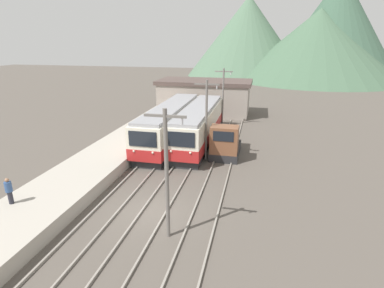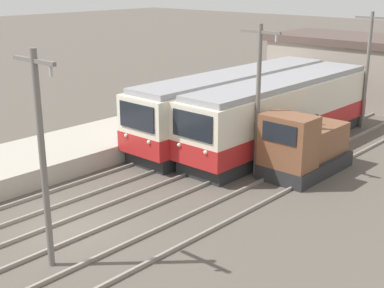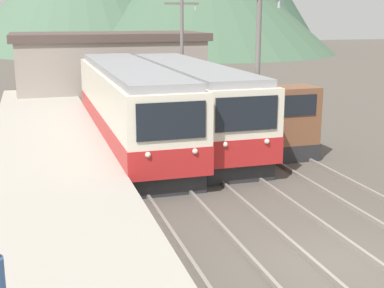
% 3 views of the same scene
% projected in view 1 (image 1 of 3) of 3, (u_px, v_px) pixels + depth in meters
% --- Properties ---
extents(ground_plane, '(200.00, 200.00, 0.00)m').
position_uv_depth(ground_plane, '(151.00, 212.00, 17.78)').
color(ground_plane, '#564F47').
extents(platform_left, '(4.50, 54.00, 0.90)m').
position_uv_depth(platform_left, '(57.00, 194.00, 18.94)').
color(platform_left, '#ADA599').
rests_on(platform_left, ground).
extents(track_left, '(1.54, 60.00, 0.14)m').
position_uv_depth(track_left, '(111.00, 206.00, 18.30)').
color(track_left, gray).
rests_on(track_left, ground).
extents(track_center, '(1.54, 60.00, 0.14)m').
position_uv_depth(track_center, '(154.00, 211.00, 17.72)').
color(track_center, gray).
rests_on(track_center, ground).
extents(track_right, '(1.54, 60.00, 0.14)m').
position_uv_depth(track_right, '(204.00, 217.00, 17.09)').
color(track_right, gray).
rests_on(track_right, ground).
extents(commuter_train_left, '(2.84, 14.82, 3.69)m').
position_uv_depth(commuter_train_left, '(171.00, 125.00, 29.68)').
color(commuter_train_left, '#28282B').
rests_on(commuter_train_left, ground).
extents(commuter_train_center, '(2.84, 14.03, 3.64)m').
position_uv_depth(commuter_train_center, '(199.00, 126.00, 29.33)').
color(commuter_train_center, '#28282B').
rests_on(commuter_train_center, ground).
extents(shunting_locomotive, '(2.40, 4.68, 3.00)m').
position_uv_depth(shunting_locomotive, '(226.00, 142.00, 26.32)').
color(shunting_locomotive, '#28282B').
rests_on(shunting_locomotive, ground).
extents(catenary_mast_near, '(2.00, 0.20, 6.76)m').
position_uv_depth(catenary_mast_near, '(167.00, 171.00, 14.39)').
color(catenary_mast_near, slate).
rests_on(catenary_mast_near, ground).
extents(catenary_mast_mid, '(2.00, 0.20, 6.76)m').
position_uv_depth(catenary_mast_mid, '(206.00, 118.00, 24.37)').
color(catenary_mast_mid, slate).
rests_on(catenary_mast_mid, ground).
extents(catenary_mast_far, '(2.00, 0.20, 6.76)m').
position_uv_depth(catenary_mast_far, '(223.00, 96.00, 34.35)').
color(catenary_mast_far, slate).
rests_on(catenary_mast_far, ground).
extents(person_on_platform, '(0.38, 0.38, 1.56)m').
position_uv_depth(person_on_platform, '(9.00, 190.00, 16.69)').
color(person_on_platform, '#282833').
rests_on(person_on_platform, platform_left).
extents(station_building, '(12.60, 6.30, 4.63)m').
position_uv_depth(station_building, '(205.00, 97.00, 41.34)').
color(station_building, gray).
rests_on(station_building, ground).
extents(mountain_backdrop, '(56.35, 44.63, 25.99)m').
position_uv_depth(mountain_backdrop, '(301.00, 36.00, 79.53)').
color(mountain_backdrop, '#3D5B47').
rests_on(mountain_backdrop, ground).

